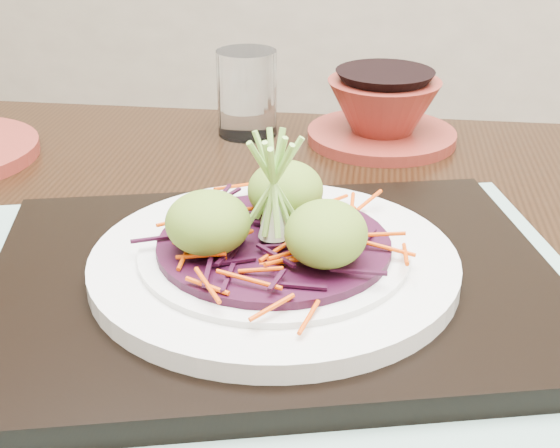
% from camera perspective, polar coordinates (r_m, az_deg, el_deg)
% --- Properties ---
extents(dining_table, '(1.20, 0.85, 0.72)m').
position_cam_1_polar(dining_table, '(0.63, -0.25, -11.11)').
color(dining_table, black).
rests_on(dining_table, ground).
extents(placemat, '(0.53, 0.47, 0.00)m').
position_cam_1_polar(placemat, '(0.55, -0.43, -5.28)').
color(placemat, gray).
rests_on(placemat, dining_table).
extents(serving_tray, '(0.46, 0.40, 0.02)m').
position_cam_1_polar(serving_tray, '(0.54, -0.44, -4.32)').
color(serving_tray, black).
rests_on(serving_tray, placemat).
extents(white_plate, '(0.25, 0.25, 0.02)m').
position_cam_1_polar(white_plate, '(0.53, -0.44, -2.73)').
color(white_plate, silver).
rests_on(white_plate, serving_tray).
extents(cabbage_bed, '(0.16, 0.16, 0.01)m').
position_cam_1_polar(cabbage_bed, '(0.53, -0.45, -1.52)').
color(cabbage_bed, black).
rests_on(cabbage_bed, white_plate).
extents(carrot_julienne, '(0.19, 0.19, 0.01)m').
position_cam_1_polar(carrot_julienne, '(0.52, -0.45, -0.77)').
color(carrot_julienne, '#D33F03').
rests_on(carrot_julienne, cabbage_bed).
extents(guacamole_scoops, '(0.14, 0.12, 0.04)m').
position_cam_1_polar(guacamole_scoops, '(0.52, -0.47, 0.65)').
color(guacamole_scoops, olive).
rests_on(guacamole_scoops, cabbage_bed).
extents(scallion_garnish, '(0.06, 0.06, 0.09)m').
position_cam_1_polar(scallion_garnish, '(0.51, -0.46, 2.63)').
color(scallion_garnish, '#87C24D').
rests_on(scallion_garnish, cabbage_bed).
extents(water_glass, '(0.08, 0.08, 0.09)m').
position_cam_1_polar(water_glass, '(0.85, -2.43, 9.54)').
color(water_glass, white).
rests_on(water_glass, dining_table).
extents(terracotta_bowl_set, '(0.19, 0.19, 0.07)m').
position_cam_1_polar(terracotta_bowl_set, '(0.84, 7.52, 7.96)').
color(terracotta_bowl_set, maroon).
rests_on(terracotta_bowl_set, dining_table).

